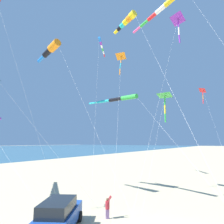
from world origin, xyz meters
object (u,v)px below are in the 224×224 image
object	(u,v)px
kite_windsock_striped_overhead	(117,99)
kite_windsock_small_distant	(127,21)
person_child_green_jacket	(108,206)
kite_windsock_long_streamer_right	(101,45)
parked_car	(59,215)
kite_delta_long_streamer_left	(121,57)
kite_delta_white_trailing	(178,19)
kite_windsock_green_low_center	(164,7)
kite_delta_black_fish_shape	(165,96)
kite_windsock_rainbow_low_near	(51,49)
kite_delta_checkered_midright	(203,91)

from	to	relation	value
kite_windsock_striped_overhead	kite_windsock_small_distant	world-z (taller)	kite_windsock_small_distant
person_child_green_jacket	kite_windsock_long_streamer_right	xyz separation A→B (m)	(-9.50, 11.35, 20.35)
parked_car	kite_delta_long_streamer_left	bearing A→B (deg)	96.76
kite_delta_long_streamer_left	kite_windsock_striped_overhead	bearing A→B (deg)	-82.22
kite_windsock_long_streamer_right	kite_delta_long_streamer_left	bearing A→B (deg)	-37.42
kite_delta_white_trailing	kite_windsock_green_low_center	xyz separation A→B (m)	(-1.52, -0.27, 2.12)
kite_delta_white_trailing	kite_delta_black_fish_shape	size ratio (longest dim) A/B	1.94
kite_windsock_small_distant	kite_delta_white_trailing	distance (m)	6.10
parked_car	kite_windsock_rainbow_low_near	distance (m)	17.23
kite_windsock_small_distant	kite_windsock_rainbow_low_near	distance (m)	9.18
kite_windsock_small_distant	kite_delta_long_streamer_left	distance (m)	3.82
person_child_green_jacket	kite_windsock_striped_overhead	world-z (taller)	kite_windsock_striped_overhead
kite_windsock_rainbow_low_near	kite_windsock_long_streamer_right	bearing A→B (deg)	93.21
kite_windsock_long_streamer_right	kite_delta_white_trailing	bearing A→B (deg)	-10.36
kite_delta_white_trailing	kite_windsock_long_streamer_right	size ratio (longest dim) A/B	0.90
parked_car	kite_windsock_small_distant	size ratio (longest dim) A/B	0.24
kite_windsock_green_low_center	kite_delta_checkered_midright	bearing A→B (deg)	78.78
kite_windsock_striped_overhead	kite_delta_long_streamer_left	bearing A→B (deg)	97.78
person_child_green_jacket	kite_delta_black_fish_shape	size ratio (longest dim) A/B	0.15
kite_delta_checkered_midright	kite_delta_long_streamer_left	bearing A→B (deg)	-115.15
kite_delta_black_fish_shape	kite_windsock_small_distant	bearing A→B (deg)	-154.17
parked_car	kite_windsock_long_streamer_right	world-z (taller)	kite_windsock_long_streamer_right
kite_windsock_striped_overhead	kite_delta_long_streamer_left	xyz separation A→B (m)	(-0.17, 1.24, 5.29)
person_child_green_jacket	kite_delta_long_streamer_left	xyz separation A→B (m)	(-2.33, 5.86, 14.12)
parked_car	kite_windsock_rainbow_low_near	bearing A→B (deg)	150.17
kite_windsock_small_distant	kite_windsock_long_streamer_right	bearing A→B (deg)	142.81
person_child_green_jacket	kite_windsock_striped_overhead	distance (m)	10.20
kite_windsock_striped_overhead	kite_delta_white_trailing	distance (m)	11.91
person_child_green_jacket	kite_windsock_green_low_center	xyz separation A→B (m)	(1.96, 8.70, 20.50)
kite_windsock_rainbow_low_near	kite_delta_long_streamer_left	size ratio (longest dim) A/B	1.07
kite_windsock_green_low_center	kite_delta_black_fish_shape	bearing A→B (deg)	-80.44
kite_windsock_small_distant	kite_delta_black_fish_shape	distance (m)	9.31
person_child_green_jacket	kite_delta_white_trailing	bearing A→B (deg)	68.79
person_child_green_jacket	kite_windsock_green_low_center	bearing A→B (deg)	77.31
parked_car	kite_windsock_long_streamer_right	distance (m)	26.27
parked_car	kite_windsock_striped_overhead	world-z (taller)	kite_windsock_striped_overhead
person_child_green_jacket	kite_windsock_small_distant	xyz separation A→B (m)	(-0.94, 4.85, 17.54)
kite_delta_checkered_midright	kite_windsock_long_streamer_right	distance (m)	17.83
kite_delta_checkered_midright	kite_windsock_rainbow_low_near	distance (m)	22.73
kite_delta_checkered_midright	kite_windsock_green_low_center	world-z (taller)	kite_windsock_green_low_center
kite_delta_black_fish_shape	person_child_green_jacket	bearing A→B (deg)	-109.97
kite_windsock_rainbow_low_near	kite_delta_black_fish_shape	size ratio (longest dim) A/B	1.62
person_child_green_jacket	kite_windsock_striped_overhead	xyz separation A→B (m)	(-2.16, 4.62, 8.84)
kite_windsock_striped_overhead	kite_delta_long_streamer_left	distance (m)	5.43
kite_delta_white_trailing	kite_windsock_long_streamer_right	world-z (taller)	kite_windsock_long_streamer_right
parked_car	person_child_green_jacket	size ratio (longest dim) A/B	3.11
kite_windsock_small_distant	kite_delta_black_fish_shape	world-z (taller)	kite_windsock_small_distant
kite_windsock_long_streamer_right	kite_delta_long_streamer_left	size ratio (longest dim) A/B	1.42
kite_windsock_small_distant	kite_windsock_long_streamer_right	size ratio (longest dim) A/B	0.87
kite_delta_white_trailing	kite_windsock_rainbow_low_near	world-z (taller)	kite_delta_white_trailing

